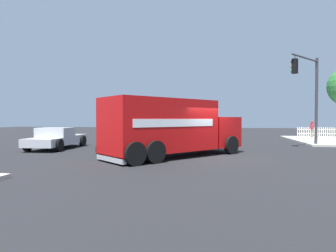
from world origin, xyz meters
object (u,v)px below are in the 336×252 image
Objects in this scene: traffic_light_primary at (310,87)px; pickup_silver at (57,137)px; delivery_truck at (172,127)px; pedestrian_near_corner at (312,128)px.

pickup_silver is at bearing 14.44° from traffic_light_primary.
pedestrian_near_corner is (-11.27, -15.58, -0.43)m from delivery_truck.
pickup_silver is 23.28m from pedestrian_near_corner.
traffic_light_primary is at bearing 72.45° from pedestrian_near_corner.
delivery_truck is 8.53m from pickup_silver.
traffic_light_primary is (-8.53, -6.91, 2.65)m from delivery_truck.
pedestrian_near_corner is (-19.34, -12.95, 0.35)m from pickup_silver.
pickup_silver is (8.07, -2.64, -0.78)m from delivery_truck.
traffic_light_primary reaches higher than pickup_silver.
delivery_truck is 1.24× the size of traffic_light_primary.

